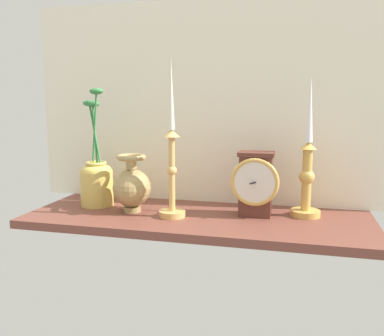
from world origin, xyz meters
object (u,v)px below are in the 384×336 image
candlestick_tall_left (172,165)px  brass_vase_bulbous (132,186)px  mantel_clock (255,183)px  brass_vase_jar (97,179)px  candlestick_tall_center (307,171)px

candlestick_tall_left → brass_vase_bulbous: (-13.40, 2.52, -7.16)cm
mantel_clock → brass_vase_bulbous: 36.83cm
mantel_clock → brass_vase_jar: (-50.34, 0.10, -1.07)cm
candlestick_tall_left → brass_vase_jar: bearing=165.7°
mantel_clock → candlestick_tall_left: candlestick_tall_left is taller
candlestick_tall_center → brass_vase_bulbous: bearing=-171.5°
candlestick_tall_left → candlestick_tall_center: candlestick_tall_left is taller
candlestick_tall_left → brass_vase_bulbous: bearing=169.4°
brass_vase_jar → brass_vase_bulbous: bearing=-17.7°
mantel_clock → brass_vase_bulbous: mantel_clock is taller
brass_vase_bulbous → candlestick_tall_center: bearing=8.5°
brass_vase_bulbous → candlestick_tall_left: bearing=-10.6°
mantel_clock → candlestick_tall_center: 15.07cm
candlestick_tall_left → candlestick_tall_center: bearing=15.1°
brass_vase_jar → candlestick_tall_center: bearing=2.8°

